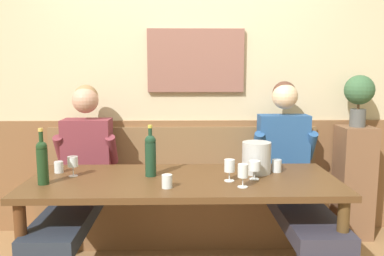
{
  "coord_description": "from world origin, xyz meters",
  "views": [
    {
      "loc": [
        -0.0,
        -2.39,
        1.44
      ],
      "look_at": [
        0.06,
        0.44,
        1.01
      ],
      "focal_mm": 37.09,
      "sensor_mm": 36.0,
      "label": 1
    }
  ],
  "objects_px": {
    "wine_bottle_amber_mid": "(151,154)",
    "potted_plant": "(359,94)",
    "dining_table": "(183,191)",
    "wine_glass_mid_right": "(243,172)",
    "wine_bottle_green_tall": "(42,161)",
    "wine_glass_by_bottle": "(230,166)",
    "person_center_left_seat": "(294,177)",
    "water_tumbler_right": "(277,166)",
    "water_tumbler_left": "(167,181)",
    "person_center_right_seat": "(78,177)",
    "wall_bench": "(183,207)",
    "wine_glass_center_rear": "(73,162)",
    "wine_glass_mid_left": "(255,167)",
    "water_tumbler_center": "(59,167)",
    "ice_bucket": "(257,158)"
  },
  "relations": [
    {
      "from": "wine_bottle_amber_mid",
      "to": "potted_plant",
      "type": "bearing_deg",
      "value": 21.53
    },
    {
      "from": "dining_table",
      "to": "potted_plant",
      "type": "height_order",
      "value": "potted_plant"
    },
    {
      "from": "wine_glass_mid_right",
      "to": "wine_bottle_green_tall",
      "type": "bearing_deg",
      "value": 175.74
    },
    {
      "from": "wine_glass_by_bottle",
      "to": "person_center_left_seat",
      "type": "bearing_deg",
      "value": 36.69
    },
    {
      "from": "wine_bottle_green_tall",
      "to": "wine_glass_by_bottle",
      "type": "relative_size",
      "value": 2.51
    },
    {
      "from": "water_tumbler_right",
      "to": "water_tumbler_left",
      "type": "bearing_deg",
      "value": -154.54
    },
    {
      "from": "person_center_right_seat",
      "to": "dining_table",
      "type": "bearing_deg",
      "value": -24.19
    },
    {
      "from": "person_center_left_seat",
      "to": "wine_glass_mid_right",
      "type": "relative_size",
      "value": 9.32
    },
    {
      "from": "wall_bench",
      "to": "wine_bottle_green_tall",
      "type": "xyz_separation_m",
      "value": [
        -0.87,
        -0.8,
        0.6
      ]
    },
    {
      "from": "person_center_right_seat",
      "to": "potted_plant",
      "type": "bearing_deg",
      "value": 9.53
    },
    {
      "from": "water_tumbler_left",
      "to": "person_center_left_seat",
      "type": "bearing_deg",
      "value": 30.05
    },
    {
      "from": "wine_glass_mid_right",
      "to": "wine_glass_center_rear",
      "type": "bearing_deg",
      "value": 165.98
    },
    {
      "from": "water_tumbler_right",
      "to": "potted_plant",
      "type": "height_order",
      "value": "potted_plant"
    },
    {
      "from": "wine_bottle_amber_mid",
      "to": "wall_bench",
      "type": "bearing_deg",
      "value": 70.92
    },
    {
      "from": "wine_bottle_amber_mid",
      "to": "water_tumbler_right",
      "type": "xyz_separation_m",
      "value": [
        0.87,
        0.09,
        -0.11
      ]
    },
    {
      "from": "person_center_left_seat",
      "to": "potted_plant",
      "type": "bearing_deg",
      "value": 32.15
    },
    {
      "from": "wine_glass_mid_left",
      "to": "water_tumbler_center",
      "type": "height_order",
      "value": "wine_glass_mid_left"
    },
    {
      "from": "wall_bench",
      "to": "dining_table",
      "type": "bearing_deg",
      "value": -90.0
    },
    {
      "from": "person_center_left_seat",
      "to": "wine_glass_mid_right",
      "type": "bearing_deg",
      "value": -131.22
    },
    {
      "from": "wine_glass_center_rear",
      "to": "wine_bottle_green_tall",
      "type": "bearing_deg",
      "value": -126.52
    },
    {
      "from": "wine_bottle_green_tall",
      "to": "wine_glass_mid_left",
      "type": "distance_m",
      "value": 1.34
    },
    {
      "from": "wine_bottle_green_tall",
      "to": "water_tumbler_right",
      "type": "height_order",
      "value": "wine_bottle_green_tall"
    },
    {
      "from": "wine_glass_center_rear",
      "to": "water_tumbler_left",
      "type": "distance_m",
      "value": 0.7
    },
    {
      "from": "person_center_right_seat",
      "to": "wine_bottle_amber_mid",
      "type": "xyz_separation_m",
      "value": [
        0.57,
        -0.29,
        0.23
      ]
    },
    {
      "from": "wine_bottle_green_tall",
      "to": "wine_glass_mid_left",
      "type": "bearing_deg",
      "value": 3.49
    },
    {
      "from": "wine_glass_mid_right",
      "to": "wine_glass_by_bottle",
      "type": "xyz_separation_m",
      "value": [
        -0.07,
        0.14,
        -0.0
      ]
    },
    {
      "from": "wine_glass_mid_left",
      "to": "water_tumbler_center",
      "type": "relative_size",
      "value": 1.56
    },
    {
      "from": "wine_bottle_green_tall",
      "to": "wine_glass_by_bottle",
      "type": "xyz_separation_m",
      "value": [
        1.17,
        0.04,
        -0.05
      ]
    },
    {
      "from": "ice_bucket",
      "to": "wine_glass_mid_left",
      "type": "height_order",
      "value": "ice_bucket"
    },
    {
      "from": "ice_bucket",
      "to": "person_center_left_seat",
      "type": "bearing_deg",
      "value": 31.7
    },
    {
      "from": "person_center_right_seat",
      "to": "person_center_left_seat",
      "type": "xyz_separation_m",
      "value": [
        1.61,
        -0.02,
        -0.0
      ]
    },
    {
      "from": "wine_glass_mid_right",
      "to": "wall_bench",
      "type": "bearing_deg",
      "value": 112.04
    },
    {
      "from": "person_center_left_seat",
      "to": "ice_bucket",
      "type": "distance_m",
      "value": 0.43
    },
    {
      "from": "wine_bottle_amber_mid",
      "to": "wine_glass_center_rear",
      "type": "bearing_deg",
      "value": 179.22
    },
    {
      "from": "dining_table",
      "to": "wine_bottle_green_tall",
      "type": "height_order",
      "value": "wine_bottle_green_tall"
    },
    {
      "from": "water_tumbler_right",
      "to": "ice_bucket",
      "type": "bearing_deg",
      "value": -171.92
    },
    {
      "from": "wine_glass_by_bottle",
      "to": "water_tumbler_center",
      "type": "bearing_deg",
      "value": 168.48
    },
    {
      "from": "wall_bench",
      "to": "person_center_left_seat",
      "type": "xyz_separation_m",
      "value": [
        0.83,
        -0.36,
        0.36
      ]
    },
    {
      "from": "wine_glass_mid_right",
      "to": "water_tumbler_left",
      "type": "distance_m",
      "value": 0.46
    },
    {
      "from": "wine_bottle_green_tall",
      "to": "potted_plant",
      "type": "xyz_separation_m",
      "value": [
        2.33,
        0.84,
        0.36
      ]
    },
    {
      "from": "wine_glass_center_rear",
      "to": "wine_glass_by_bottle",
      "type": "height_order",
      "value": "wine_glass_by_bottle"
    },
    {
      "from": "person_center_right_seat",
      "to": "water_tumbler_left",
      "type": "xyz_separation_m",
      "value": [
        0.69,
        -0.56,
        0.12
      ]
    },
    {
      "from": "water_tumbler_center",
      "to": "potted_plant",
      "type": "bearing_deg",
      "value": 13.5
    },
    {
      "from": "wine_bottle_green_tall",
      "to": "wine_glass_mid_right",
      "type": "xyz_separation_m",
      "value": [
        1.23,
        -0.09,
        -0.05
      ]
    },
    {
      "from": "water_tumbler_left",
      "to": "dining_table",
      "type": "bearing_deg",
      "value": 64.65
    },
    {
      "from": "person_center_right_seat",
      "to": "water_tumbler_right",
      "type": "relative_size",
      "value": 14.92
    },
    {
      "from": "potted_plant",
      "to": "ice_bucket",
      "type": "bearing_deg",
      "value": -148.0
    },
    {
      "from": "wine_bottle_green_tall",
      "to": "wine_glass_by_bottle",
      "type": "height_order",
      "value": "wine_bottle_green_tall"
    },
    {
      "from": "wall_bench",
      "to": "wine_glass_by_bottle",
      "type": "height_order",
      "value": "wall_bench"
    },
    {
      "from": "wine_bottle_green_tall",
      "to": "wine_bottle_amber_mid",
      "type": "xyz_separation_m",
      "value": [
        0.66,
        0.18,
        0.0
      ]
    }
  ]
}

